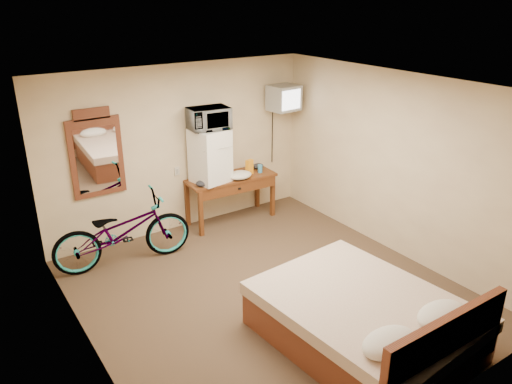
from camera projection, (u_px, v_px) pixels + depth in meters
room at (270, 198)px, 5.66m from camera, size 4.60×4.64×2.50m
desk at (232, 184)px, 7.79m from camera, size 1.44×0.62×0.75m
mini_fridge at (210, 156)px, 7.44m from camera, size 0.57×0.56×0.81m
microwave at (209, 118)px, 7.23m from camera, size 0.62×0.45×0.32m
snack_bag at (249, 167)px, 7.84m from camera, size 0.13×0.10×0.23m
blue_cup at (260, 169)px, 7.92m from camera, size 0.07×0.07×0.13m
cloth_cream at (240, 175)px, 7.66m from camera, size 0.38×0.30×0.12m
cloth_dark_a at (203, 183)px, 7.39m from camera, size 0.24×0.18×0.09m
cloth_dark_b at (258, 166)px, 8.11m from camera, size 0.18×0.15×0.08m
crt_television at (284, 98)px, 7.87m from camera, size 0.49×0.59×0.40m
wall_mirror at (96, 154)px, 6.70m from camera, size 0.72×0.04×1.22m
bicycle at (123, 231)px, 6.60m from camera, size 1.89×0.85×0.96m
bed at (367, 322)px, 5.10m from camera, size 1.75×2.23×0.90m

